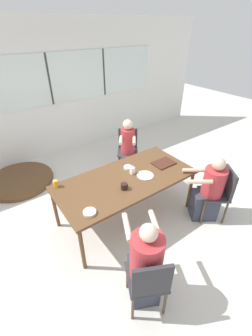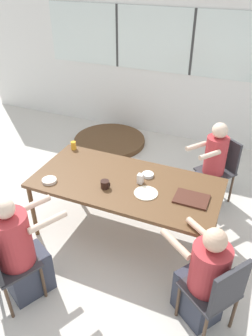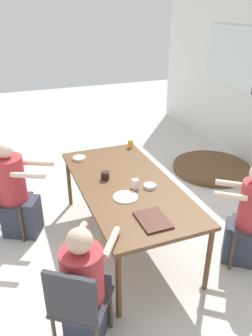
% 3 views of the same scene
% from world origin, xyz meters
% --- Properties ---
extents(ground_plane, '(16.00, 16.00, 0.00)m').
position_xyz_m(ground_plane, '(0.00, 0.00, 0.00)').
color(ground_plane, beige).
extents(wall_back_with_windows, '(8.40, 0.08, 2.80)m').
position_xyz_m(wall_back_with_windows, '(0.00, 2.72, 1.42)').
color(wall_back_with_windows, silver).
rests_on(wall_back_with_windows, ground_plane).
extents(dining_table, '(2.04, 0.98, 0.75)m').
position_xyz_m(dining_table, '(0.00, 0.00, 0.70)').
color(dining_table, brown).
rests_on(dining_table, ground_plane).
extents(chair_for_woman_green_shirt, '(0.56, 0.56, 0.87)m').
position_xyz_m(chair_for_woman_green_shirt, '(1.17, -0.83, 0.52)').
color(chair_for_woman_green_shirt, '#333338').
rests_on(chair_for_woman_green_shirt, ground_plane).
extents(chair_for_man_blue_shirt, '(0.54, 0.54, 0.87)m').
position_xyz_m(chair_for_man_blue_shirt, '(-0.65, -1.28, 0.52)').
color(chair_for_man_blue_shirt, '#333338').
rests_on(chair_for_man_blue_shirt, ground_plane).
extents(chair_for_man_teal_shirt, '(0.56, 0.56, 0.87)m').
position_xyz_m(chair_for_man_teal_shirt, '(0.87, 1.14, 0.52)').
color(chair_for_man_teal_shirt, '#333338').
rests_on(chair_for_man_teal_shirt, ground_plane).
extents(person_woman_green_shirt, '(0.66, 0.59, 1.09)m').
position_xyz_m(person_woman_green_shirt, '(1.03, -0.73, 0.48)').
color(person_woman_green_shirt, '#333847').
rests_on(person_woman_green_shirt, ground_plane).
extents(person_man_blue_shirt, '(0.56, 0.68, 1.16)m').
position_xyz_m(person_man_blue_shirt, '(-0.57, -1.13, 0.52)').
color(person_man_blue_shirt, '#333847').
rests_on(person_man_blue_shirt, ground_plane).
extents(person_man_teal_shirt, '(0.52, 0.56, 1.15)m').
position_xyz_m(person_man_teal_shirt, '(0.77, 1.01, 0.53)').
color(person_man_teal_shirt, '#333847').
rests_on(person_man_teal_shirt, ground_plane).
extents(food_tray_dark, '(0.34, 0.25, 0.02)m').
position_xyz_m(food_tray_dark, '(0.73, -0.03, 0.76)').
color(food_tray_dark, '#472319').
rests_on(food_tray_dark, dining_table).
extents(coffee_mug, '(0.10, 0.09, 0.09)m').
position_xyz_m(coffee_mug, '(-0.16, -0.18, 0.79)').
color(coffee_mug, black).
rests_on(coffee_mug, dining_table).
extents(juice_glass, '(0.07, 0.07, 0.10)m').
position_xyz_m(juice_glass, '(-0.89, 0.41, 0.80)').
color(juice_glass, gold).
rests_on(juice_glass, dining_table).
extents(milk_carton_small, '(0.06, 0.06, 0.11)m').
position_xyz_m(milk_carton_small, '(0.15, 0.04, 0.80)').
color(milk_carton_small, silver).
rests_on(milk_carton_small, dining_table).
extents(bowl_white_shallow, '(0.13, 0.13, 0.03)m').
position_xyz_m(bowl_white_shallow, '(0.18, 0.20, 0.76)').
color(bowl_white_shallow, silver).
rests_on(bowl_white_shallow, dining_table).
extents(bowl_cereal, '(0.16, 0.16, 0.03)m').
position_xyz_m(bowl_cereal, '(-0.77, -0.32, 0.76)').
color(bowl_cereal, silver).
rests_on(bowl_cereal, dining_table).
extents(plate_tortillas, '(0.25, 0.25, 0.01)m').
position_xyz_m(plate_tortillas, '(0.27, -0.11, 0.75)').
color(plate_tortillas, beige).
rests_on(plate_tortillas, dining_table).
extents(folded_table_stack, '(1.26, 1.26, 0.09)m').
position_xyz_m(folded_table_stack, '(-1.15, 1.96, 0.04)').
color(folded_table_stack, brown).
rests_on(folded_table_stack, ground_plane).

